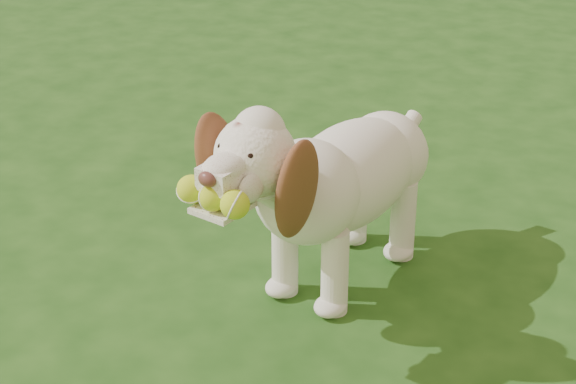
% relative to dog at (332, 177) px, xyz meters
% --- Properties ---
extents(ground, '(80.00, 80.00, 0.00)m').
position_rel_dog_xyz_m(ground, '(0.12, -0.16, -0.43)').
color(ground, '#1C4313').
rests_on(ground, ground).
extents(dog, '(0.64, 1.23, 0.81)m').
position_rel_dog_xyz_m(dog, '(0.00, 0.00, 0.00)').
color(dog, white).
rests_on(dog, ground).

